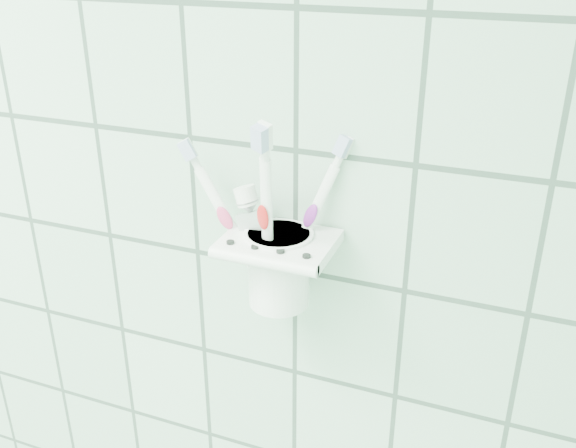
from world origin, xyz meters
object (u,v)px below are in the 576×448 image
at_px(holder_bracket, 280,244).
at_px(toothbrush_blue, 277,212).
at_px(cup, 279,265).
at_px(toothbrush_pink, 266,215).
at_px(toothbrush_orange, 268,202).
at_px(toothpaste_tube, 273,237).

relative_size(holder_bracket, toothbrush_blue, 0.61).
bearing_deg(toothbrush_blue, cup, -43.17).
bearing_deg(toothbrush_pink, cup, -15.59).
xyz_separation_m(toothbrush_orange, toothpaste_tube, (0.01, -0.01, -0.04)).
bearing_deg(toothbrush_orange, holder_bracket, -0.46).
bearing_deg(toothbrush_orange, cup, 10.15).
relative_size(cup, toothbrush_orange, 0.39).
bearing_deg(holder_bracket, toothbrush_blue, 121.09).
bearing_deg(cup, toothpaste_tube, -130.32).
relative_size(toothbrush_pink, toothbrush_orange, 0.86).
xyz_separation_m(holder_bracket, toothbrush_orange, (-0.02, 0.01, 0.04)).
height_order(holder_bracket, cup, same).
bearing_deg(holder_bracket, cup, 124.94).
relative_size(cup, toothbrush_pink, 0.46).
relative_size(cup, toothpaste_tube, 0.63).
distance_m(holder_bracket, cup, 0.03).
bearing_deg(toothbrush_orange, toothbrush_pink, -71.25).
height_order(cup, toothbrush_pink, toothbrush_pink).
relative_size(toothbrush_blue, toothpaste_tube, 1.39).
height_order(cup, toothpaste_tube, toothpaste_tube).
distance_m(cup, toothbrush_pink, 0.06).
relative_size(holder_bracket, toothpaste_tube, 0.85).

